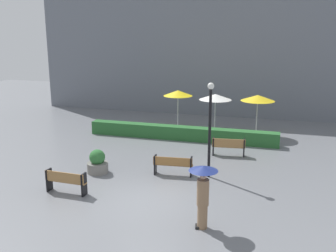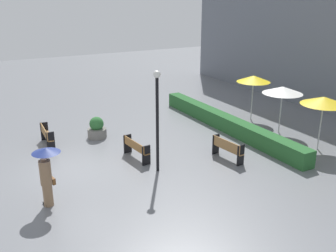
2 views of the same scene
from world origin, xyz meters
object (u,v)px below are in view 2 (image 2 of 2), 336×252
at_px(bench_near_left, 46,135).
at_px(patio_umbrella_white, 283,90).
at_px(lamp_post, 157,112).
at_px(patio_umbrella_yellow, 254,79).
at_px(planter_pot, 97,129).
at_px(pedestrian_with_umbrella, 46,170).
at_px(bench_mid_center, 136,148).
at_px(bench_back_row, 227,148).
at_px(patio_umbrella_yellow_far, 324,101).

bearing_deg(bench_near_left, patio_umbrella_white, 70.02).
distance_m(lamp_post, patio_umbrella_yellow, 8.45).
xyz_separation_m(planter_pot, patio_umbrella_yellow, (1.37, 8.62, 1.87)).
distance_m(bench_near_left, patio_umbrella_white, 11.62).
distance_m(pedestrian_with_umbrella, patio_umbrella_white, 12.05).
relative_size(patio_umbrella_yellow, patio_umbrella_white, 1.04).
distance_m(bench_mid_center, bench_back_row, 3.91).
height_order(bench_back_row, patio_umbrella_yellow_far, patio_umbrella_yellow_far).
bearing_deg(pedestrian_with_umbrella, lamp_post, 97.87).
xyz_separation_m(lamp_post, patio_umbrella_white, (-1.02, 7.51, -0.25)).
bearing_deg(planter_pot, patio_umbrella_yellow, 80.99).
xyz_separation_m(bench_near_left, patio_umbrella_yellow_far, (6.45, 10.75, 1.77)).
relative_size(patio_umbrella_yellow, patio_umbrella_yellow_far, 1.01).
xyz_separation_m(pedestrian_with_umbrella, lamp_post, (-0.61, 4.40, 1.18)).
bearing_deg(pedestrian_with_umbrella, bench_back_row, 91.34).
bearing_deg(bench_back_row, pedestrian_with_umbrella, -88.66).
height_order(bench_near_left, planter_pot, planter_pot).
distance_m(bench_near_left, bench_mid_center, 4.57).
bearing_deg(planter_pot, bench_near_left, -93.41).
bearing_deg(pedestrian_with_umbrella, bench_near_left, 168.72).
xyz_separation_m(lamp_post, patio_umbrella_yellow_far, (1.50, 7.46, -0.19)).
bearing_deg(bench_mid_center, lamp_post, 10.30).
height_order(bench_back_row, patio_umbrella_yellow, patio_umbrella_yellow).
relative_size(pedestrian_with_umbrella, lamp_post, 0.50).
distance_m(pedestrian_with_umbrella, planter_pot, 6.50).
bearing_deg(bench_near_left, lamp_post, 33.63).
height_order(patio_umbrella_yellow, patio_umbrella_white, patio_umbrella_yellow).
height_order(lamp_post, patio_umbrella_yellow, lamp_post).
height_order(lamp_post, patio_umbrella_white, lamp_post).
bearing_deg(planter_pot, patio_umbrella_white, 65.76).
bearing_deg(bench_mid_center, patio_umbrella_white, 86.37).
bearing_deg(patio_umbrella_white, patio_umbrella_yellow, 174.99).
distance_m(lamp_post, patio_umbrella_white, 7.58).
distance_m(pedestrian_with_umbrella, lamp_post, 4.60).
xyz_separation_m(bench_back_row, pedestrian_with_umbrella, (0.18, -7.51, 0.77)).
relative_size(bench_mid_center, pedestrian_with_umbrella, 0.84).
xyz_separation_m(bench_mid_center, patio_umbrella_yellow, (-1.92, 7.99, 1.82)).
relative_size(pedestrian_with_umbrella, patio_umbrella_yellow_far, 0.83).
relative_size(bench_mid_center, patio_umbrella_yellow, 0.69).
height_order(bench_mid_center, bench_back_row, bench_back_row).
bearing_deg(bench_back_row, lamp_post, -97.91).
xyz_separation_m(patio_umbrella_yellow, patio_umbrella_white, (2.42, -0.21, -0.09)).
bearing_deg(patio_umbrella_white, patio_umbrella_yellow_far, -1.06).
relative_size(bench_back_row, patio_umbrella_yellow_far, 0.67).
relative_size(planter_pot, patio_umbrella_white, 0.44).
height_order(pedestrian_with_umbrella, lamp_post, lamp_post).
distance_m(planter_pot, patio_umbrella_white, 9.39).
relative_size(planter_pot, patio_umbrella_yellow, 0.42).
relative_size(lamp_post, patio_umbrella_yellow, 1.62).
bearing_deg(lamp_post, patio_umbrella_yellow, 114.02).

